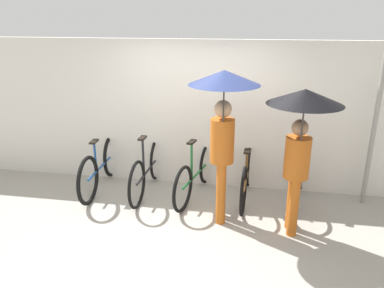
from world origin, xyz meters
The scene contains 10 objects.
ground_plane centered at (0.00, 0.00, 0.00)m, with size 30.00×30.00×0.00m, color #9E998E.
back_wall centered at (0.00, 1.70, 1.20)m, with size 11.18×0.12×2.41m.
parked_bicycle_0 centered at (-1.59, 1.22, 0.39)m, with size 0.44×1.84×1.10m.
parked_bicycle_1 centered at (-0.80, 1.23, 0.38)m, with size 0.44×1.81×1.03m.
parked_bicycle_2 centered at (0.00, 1.22, 0.37)m, with size 0.54×1.76×1.07m.
parked_bicycle_3 centered at (0.80, 1.25, 0.38)m, with size 0.44×1.74×0.97m.
parked_bicycle_4 centered at (1.59, 1.28, 0.37)m, with size 0.55×1.66×1.09m.
pedestrian_leading centered at (0.47, 0.44, 1.61)m, with size 0.89×0.89×2.12m.
pedestrian_center centered at (1.42, 0.29, 1.49)m, with size 0.89×0.89×1.95m.
awning_pole centered at (2.58, 1.40, 1.25)m, with size 0.07×0.07×2.50m.
Camera 1 is at (0.84, -4.16, 2.75)m, focal length 35.00 mm.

